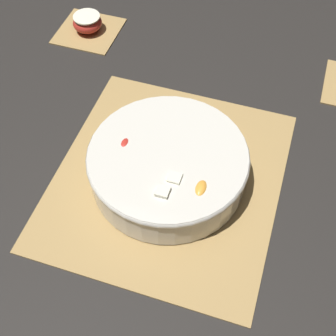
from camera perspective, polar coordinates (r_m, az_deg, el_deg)
The scene contains 5 objects.
ground_plane at distance 0.83m, azimuth 0.00°, elevation -1.35°, with size 6.00×6.00×0.00m, color black.
bamboo_mat_center at distance 0.83m, azimuth 0.00°, elevation -1.23°, with size 0.43×0.39×0.01m.
coaster_mat_near_left at distance 1.14m, azimuth -9.64°, elevation 16.20°, with size 0.14×0.14×0.01m.
fruit_salad_bowl at distance 0.80m, azimuth -0.01°, elevation 0.48°, with size 0.27×0.27×0.07m.
apple_half at distance 1.12m, azimuth -9.80°, elevation 17.09°, with size 0.07×0.07×0.04m.
Camera 1 is at (0.46, 0.15, 0.68)m, focal length 50.00 mm.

